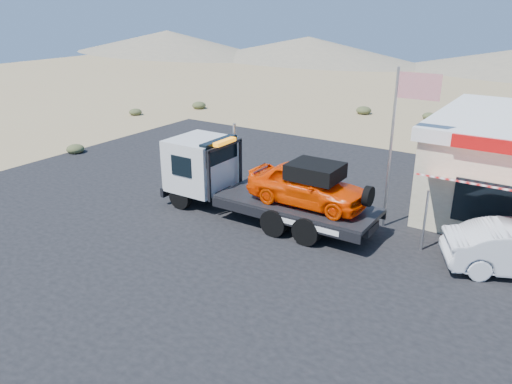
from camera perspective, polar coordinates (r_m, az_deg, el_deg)
ground at (r=18.25m, az=-4.73°, el=-5.50°), size 120.00×120.00×0.00m
asphalt_lot at (r=19.55m, az=5.35°, el=-3.63°), size 32.00×24.00×0.02m
tow_truck at (r=19.45m, az=0.51°, el=1.33°), size 8.81×2.61×2.94m
flagpole at (r=18.61m, az=16.00°, el=6.62°), size 1.55×0.10×6.00m
desert_scrub at (r=33.48m, az=-10.49°, el=7.00°), size 24.66×34.18×0.63m
distant_hills at (r=71.10m, az=17.38°, el=14.91°), size 126.00×48.00×4.20m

